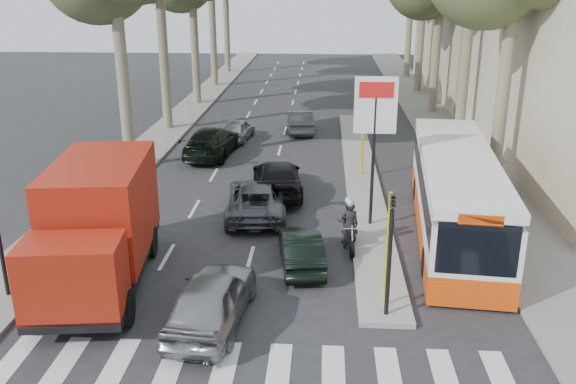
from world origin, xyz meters
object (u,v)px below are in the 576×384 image
at_px(dark_hatchback, 301,249).
at_px(motorcycle, 349,224).
at_px(silver_hatchback, 212,299).
at_px(red_truck, 98,224).
at_px(city_bus, 455,192).

xyz_separation_m(dark_hatchback, motorcycle, (1.57, 1.60, 0.24)).
xyz_separation_m(silver_hatchback, motorcycle, (3.81, 5.23, 0.08)).
bearing_deg(silver_hatchback, red_truck, -24.12).
bearing_deg(red_truck, motorcycle, 15.48).
height_order(silver_hatchback, red_truck, red_truck).
bearing_deg(motorcycle, dark_hatchback, -139.81).
height_order(silver_hatchback, city_bus, city_bus).
distance_m(silver_hatchback, dark_hatchback, 4.26).
bearing_deg(motorcycle, red_truck, -162.94).
relative_size(red_truck, city_bus, 0.61).
height_order(city_bus, motorcycle, city_bus).
height_order(red_truck, motorcycle, red_truck).
xyz_separation_m(dark_hatchback, red_truck, (-5.95, -1.50, 1.34)).
relative_size(city_bus, motorcycle, 5.41).
relative_size(dark_hatchback, red_truck, 0.50).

